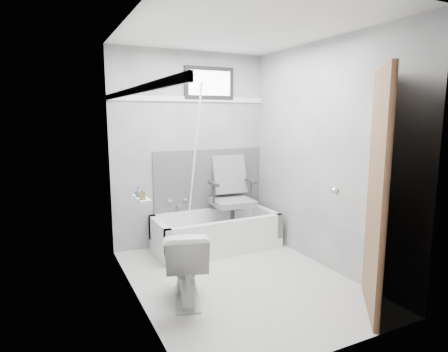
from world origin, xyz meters
TOP-DOWN VIEW (x-y plane):
  - floor at (0.00, 0.00)m, footprint 2.60×2.60m
  - ceiling at (0.00, 0.00)m, footprint 2.60×2.60m
  - wall_back at (0.00, 1.30)m, footprint 2.00×0.02m
  - wall_front at (0.00, -1.30)m, footprint 2.00×0.02m
  - wall_left at (-1.00, 0.00)m, footprint 0.02×2.60m
  - wall_right at (1.00, 0.00)m, footprint 0.02×2.60m
  - bathtub at (0.18, 0.93)m, footprint 1.50×0.70m
  - office_chair at (0.43, 0.98)m, footprint 0.62×0.62m
  - toilet at (-0.62, -0.15)m, footprint 0.55×0.75m
  - door at (0.98, -1.28)m, footprint 0.78×0.78m
  - window at (0.25, 1.29)m, footprint 0.66×0.04m
  - backerboard at (0.25, 1.29)m, footprint 1.50×0.02m
  - trim_back at (0.00, 1.29)m, footprint 2.00×0.02m
  - trim_left at (-0.99, 0.00)m, footprint 0.02×2.60m
  - pole at (-0.05, 1.06)m, footprint 0.02×0.56m
  - shelf at (-0.93, 0.10)m, footprint 0.10×0.32m
  - soap_bottle_a at (-0.94, 0.02)m, footprint 0.06×0.06m
  - soap_bottle_b at (-0.94, 0.16)m, footprint 0.10×0.10m
  - faucet at (-0.20, 1.27)m, footprint 0.26×0.10m

SIDE VIEW (x-z plane):
  - floor at x=0.00m, z-range 0.00..0.00m
  - bathtub at x=0.18m, z-range 0.00..0.42m
  - toilet at x=-0.62m, z-range 0.00..0.66m
  - faucet at x=-0.20m, z-range 0.47..0.63m
  - office_chair at x=0.43m, z-range 0.12..1.12m
  - backerboard at x=0.25m, z-range 0.41..1.19m
  - shelf at x=-0.93m, z-range 0.89..0.91m
  - soap_bottle_b at x=-0.94m, z-range 0.91..1.00m
  - soap_bottle_a at x=-0.94m, z-range 0.91..1.02m
  - door at x=0.98m, z-range 0.00..2.00m
  - pole at x=-0.05m, z-range 0.11..1.99m
  - wall_back at x=0.00m, z-range 0.00..2.40m
  - wall_front at x=0.00m, z-range 0.00..2.40m
  - wall_left at x=-1.00m, z-range 0.00..2.40m
  - wall_right at x=1.00m, z-range 0.00..2.40m
  - trim_back at x=0.00m, z-range 1.79..1.85m
  - trim_left at x=-0.99m, z-range 1.79..1.85m
  - window at x=0.25m, z-range 1.82..2.22m
  - ceiling at x=0.00m, z-range 2.40..2.40m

